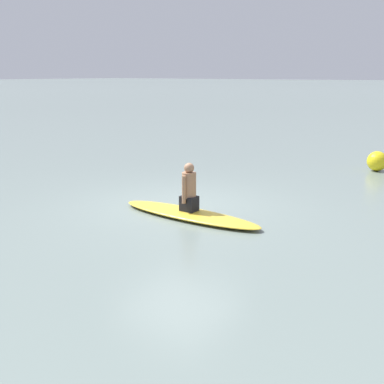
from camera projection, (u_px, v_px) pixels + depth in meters
The scene contains 4 objects.
ground_plane at pixel (179, 204), 10.62m from camera, with size 400.00×400.00×0.00m, color slate.
surfboard at pixel (189, 214), 9.65m from camera, with size 3.21×0.75×0.14m, color gold.
person_paddler at pixel (189, 189), 9.53m from camera, with size 0.41×0.32×0.95m.
buoy_marker at pixel (377, 161), 14.18m from camera, with size 0.58×0.58×0.58m, color yellow.
Camera 1 is at (-8.13, -6.27, 2.77)m, focal length 45.85 mm.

